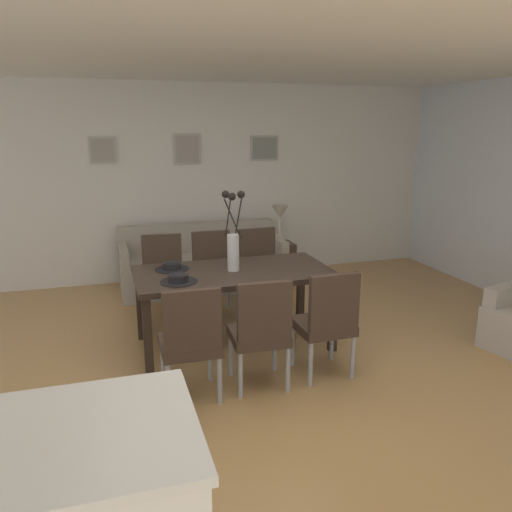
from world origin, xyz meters
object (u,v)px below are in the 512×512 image
dining_chair_mid_left (327,319)px  framed_picture_left (103,150)px  dining_chair_far_left (261,328)px  dining_chair_far_right (214,270)px  bowl_near_right (172,265)px  bowl_near_left (179,277)px  centerpiece_vase (233,241)px  dining_chair_near_left (191,338)px  dining_chair_near_right (163,274)px  sofa (202,266)px  table_lamp (280,216)px  dining_chair_mid_right (260,266)px  dining_table (234,278)px  side_table (279,262)px  framed_picture_center (187,149)px  framed_picture_right (264,148)px

dining_chair_mid_left → framed_picture_left: size_ratio=2.82×
framed_picture_left → dining_chair_far_left: bearing=-71.9°
dining_chair_far_right → bowl_near_right: (-0.54, -0.66, 0.27)m
bowl_near_right → bowl_near_left: bearing=-90.0°
centerpiece_vase → bowl_near_right: centerpiece_vase is taller
dining_chair_near_left → dining_chair_near_right: same height
dining_chair_far_right → sofa: bearing=86.5°
dining_chair_near_left → table_lamp: bearing=58.5°
dining_chair_mid_right → dining_chair_near_left: bearing=-122.0°
dining_chair_far_left → dining_chair_mid_right: bearing=72.6°
dining_table → bowl_near_right: bearing=159.0°
dining_chair_far_left → side_table: size_ratio=1.77×
dining_chair_mid_left → side_table: bearing=78.5°
bowl_near_left → framed_picture_left: framed_picture_left is taller
side_table → dining_chair_mid_left: bearing=-101.5°
side_table → table_lamp: size_ratio=1.02×
dining_chair_mid_left → bowl_near_right: 1.55m
dining_chair_near_right → dining_chair_mid_right: size_ratio=1.00×
dining_chair_near_left → dining_chair_far_right: (0.56, 1.76, 0.00)m
table_lamp → dining_table: bearing=-121.1°
dining_chair_near_left → centerpiece_vase: 1.17m
dining_chair_far_left → bowl_near_right: dining_chair_far_left is taller
centerpiece_vase → table_lamp: (1.12, 1.85, -0.13)m
centerpiece_vase → framed_picture_center: 2.47m
bowl_near_right → dining_table: bearing=-21.0°
dining_chair_mid_left → bowl_near_left: size_ratio=5.41×
sofa → framed_picture_center: (-0.06, 0.48, 1.47)m
side_table → framed_picture_left: 2.69m
dining_chair_near_left → framed_picture_right: size_ratio=2.33×
bowl_near_left → framed_picture_right: bearing=58.0°
table_lamp → framed_picture_right: (-0.05, 0.51, 0.86)m
centerpiece_vase → side_table: bearing=58.9°
dining_chair_mid_left → dining_table: bearing=124.2°
dining_chair_far_left → framed_picture_center: size_ratio=2.34×
dining_chair_far_right → framed_picture_left: bearing=125.5°
dining_table → framed_picture_left: framed_picture_left is taller
dining_chair_mid_right → dining_chair_near_right: bearing=-179.1°
framed_picture_right → side_table: bearing=-84.2°
bowl_near_right → table_lamp: 2.34m
dining_chair_near_left → framed_picture_right: bearing=63.4°
dining_chair_far_right → dining_chair_mid_right: size_ratio=1.00×
dining_chair_far_right → centerpiece_vase: 1.01m
dining_table → bowl_near_right: (-0.54, 0.21, 0.12)m
dining_chair_near_right → framed_picture_center: framed_picture_center is taller
dining_table → centerpiece_vase: centerpiece_vase is taller
framed_picture_right → table_lamp: bearing=-84.2°
dining_chair_far_right → framed_picture_center: size_ratio=2.34×
dining_chair_mid_left → sofa: bearing=100.6°
dining_chair_near_right → bowl_near_right: size_ratio=5.41×
dining_chair_mid_left → bowl_near_left: (-1.11, 0.63, 0.27)m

